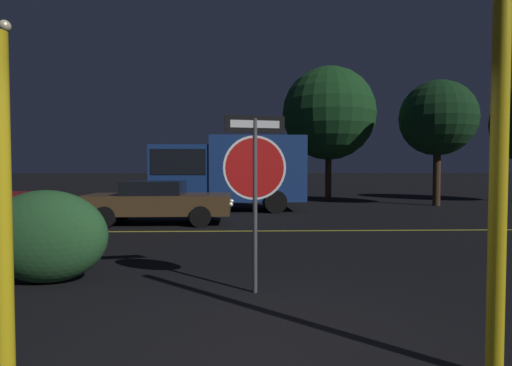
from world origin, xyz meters
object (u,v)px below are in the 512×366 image
at_px(street_lamp, 6,90).
at_px(tree_0, 329,114).
at_px(delivery_truck, 226,170).
at_px(tree_1, 438,118).
at_px(hedge_bush_1, 46,236).
at_px(stop_sign, 255,169).
at_px(yellow_pole_left, 0,209).
at_px(yellow_pole_right, 498,177).
at_px(passing_car_2, 158,201).

height_order(street_lamp, tree_0, street_lamp).
distance_m(delivery_truck, tree_1, 9.65).
bearing_deg(hedge_bush_1, stop_sign, -10.51).
distance_m(stop_sign, hedge_bush_1, 3.23).
height_order(yellow_pole_left, tree_1, tree_1).
distance_m(yellow_pole_left, tree_1, 17.84).
distance_m(hedge_bush_1, street_lamp, 12.16).
bearing_deg(tree_0, delivery_truck, -136.23).
distance_m(tree_0, tree_1, 5.24).
height_order(delivery_truck, tree_1, tree_1).
xyz_separation_m(stop_sign, tree_1, (8.39, 12.09, 2.20)).
bearing_deg(yellow_pole_right, yellow_pole_left, 178.78).
bearing_deg(delivery_truck, tree_0, -47.67).
bearing_deg(stop_sign, street_lamp, 121.60).
height_order(stop_sign, hedge_bush_1, stop_sign).
bearing_deg(stop_sign, yellow_pole_left, -143.42).
bearing_deg(tree_1, tree_0, 143.24).
xyz_separation_m(yellow_pole_right, hedge_bush_1, (-4.86, 2.81, -0.93)).
bearing_deg(passing_car_2, tree_1, 114.81).
bearing_deg(yellow_pole_right, tree_0, 82.21).
bearing_deg(stop_sign, delivery_truck, 84.39).
relative_size(stop_sign, yellow_pole_right, 0.74).
distance_m(yellow_pole_right, delivery_truck, 12.89).
xyz_separation_m(hedge_bush_1, street_lamp, (-6.16, 9.70, 3.96)).
height_order(yellow_pole_left, passing_car_2, yellow_pole_left).
bearing_deg(passing_car_2, yellow_pole_right, 26.12).
relative_size(delivery_truck, street_lamp, 0.81).
relative_size(stop_sign, tree_0, 0.34).
distance_m(passing_car_2, street_lamp, 8.34).
bearing_deg(street_lamp, yellow_pole_left, -60.10).
distance_m(yellow_pole_right, street_lamp, 16.95).
distance_m(hedge_bush_1, passing_car_2, 6.23).
relative_size(passing_car_2, tree_0, 0.64).
distance_m(yellow_pole_left, delivery_truck, 12.58).
height_order(yellow_pole_left, yellow_pole_right, yellow_pole_right).
bearing_deg(yellow_pole_right, hedge_bush_1, 149.97).
distance_m(delivery_truck, street_lamp, 8.89).
relative_size(yellow_pole_right, tree_0, 0.47).
relative_size(yellow_pole_left, delivery_truck, 0.46).
xyz_separation_m(stop_sign, yellow_pole_left, (-2.03, -2.16, -0.30)).
height_order(yellow_pole_right, passing_car_2, yellow_pole_right).
relative_size(stop_sign, delivery_truck, 0.40).
relative_size(passing_car_2, tree_1, 0.80).
bearing_deg(street_lamp, passing_car_2, -28.39).
bearing_deg(passing_car_2, delivery_truck, 151.35).
height_order(hedge_bush_1, street_lamp, street_lamp).
height_order(hedge_bush_1, passing_car_2, hedge_bush_1).
bearing_deg(stop_sign, tree_0, 64.27).
bearing_deg(tree_1, delivery_truck, -169.36).
bearing_deg(yellow_pole_left, tree_1, 53.82).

